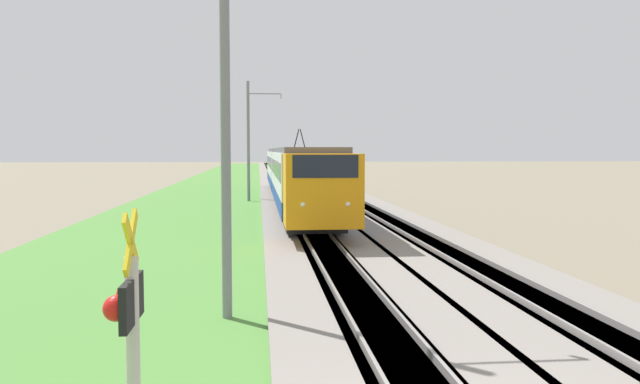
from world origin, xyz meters
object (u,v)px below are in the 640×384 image
(crossing_signal_near, at_px, (131,376))
(catenary_mast_mid, at_px, (249,140))
(catenary_mast_near, at_px, (228,124))
(passenger_train, at_px, (293,172))

(crossing_signal_near, relative_size, catenary_mast_mid, 0.38)
(catenary_mast_near, bearing_deg, catenary_mast_mid, 0.00)
(catenary_mast_near, relative_size, catenary_mast_mid, 0.97)
(catenary_mast_mid, bearing_deg, passenger_train, -136.51)
(catenary_mast_near, bearing_deg, passenger_train, -5.98)
(passenger_train, xyz_separation_m, catenary_mast_mid, (3.20, 3.03, 2.20))
(passenger_train, distance_m, catenary_mast_mid, 4.92)
(passenger_train, xyz_separation_m, catenary_mast_near, (-28.90, 3.03, 2.05))
(crossing_signal_near, relative_size, catenary_mast_near, 0.40)
(passenger_train, distance_m, crossing_signal_near, 37.90)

